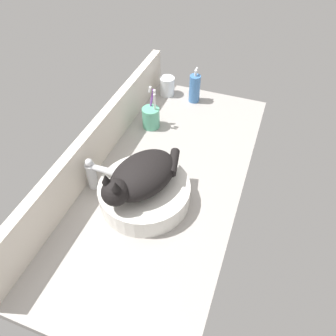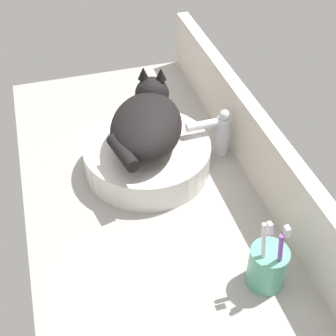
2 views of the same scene
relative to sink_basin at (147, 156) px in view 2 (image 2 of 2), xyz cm
name	(u,v)px [view 2 (image 2 of 2)]	position (x,y,z in cm)	size (l,w,h in cm)	color
ground_plane	(152,210)	(12.89, -2.36, -5.84)	(126.30, 58.45, 4.00)	#9E9993
backsplash_panel	(263,155)	(12.89, 25.07, 4.82)	(126.30, 3.60, 17.32)	silver
sink_basin	(147,156)	(0.00, 0.00, 0.00)	(31.71, 31.71, 7.69)	silver
cat	(147,122)	(-1.30, 0.44, 9.60)	(30.19, 25.10, 14.00)	black
faucet	(219,131)	(-0.35, 19.13, 3.46)	(3.60, 11.82, 13.60)	silver
toothbrush_cup	(267,266)	(39.96, 13.89, 1.11)	(7.60, 7.60, 18.69)	#5BB28E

